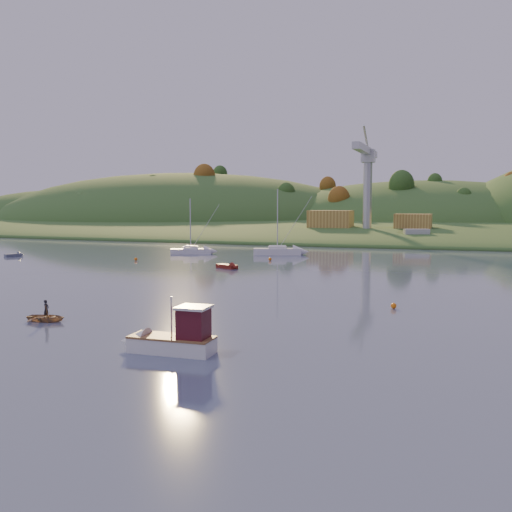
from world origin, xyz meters
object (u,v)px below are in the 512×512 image
(fishing_boat, at_px, (166,338))
(sailboat_near, at_px, (191,250))
(red_tender, at_px, (230,267))
(grey_dinghy, at_px, (17,255))
(sailboat_far, at_px, (277,251))
(canoe, at_px, (47,317))

(fishing_boat, distance_m, sailboat_near, 67.75)
(fishing_boat, relative_size, red_tender, 1.55)
(fishing_boat, xyz_separation_m, sailboat_near, (-28.59, 61.43, -0.20))
(red_tender, relative_size, grey_dinghy, 1.20)
(fishing_boat, xyz_separation_m, sailboat_far, (-13.52, 65.33, -0.12))
(sailboat_far, bearing_deg, canoe, -105.80)
(grey_dinghy, bearing_deg, red_tender, -69.12)
(canoe, height_order, red_tender, red_tender)
(sailboat_far, distance_m, grey_dinghy, 45.02)
(sailboat_near, distance_m, canoe, 58.49)
(red_tender, bearing_deg, sailboat_near, 155.26)
(canoe, relative_size, grey_dinghy, 0.90)
(red_tender, xyz_separation_m, grey_dinghy, (-41.60, 4.76, -0.03))
(sailboat_near, height_order, grey_dinghy, sailboat_near)
(fishing_boat, distance_m, grey_dinghy, 72.55)
(fishing_boat, distance_m, canoe, 14.08)
(sailboat_near, distance_m, sailboat_far, 15.56)
(canoe, bearing_deg, red_tender, -7.66)
(fishing_boat, bearing_deg, canoe, -22.82)
(sailboat_far, xyz_separation_m, red_tender, (0.27, -22.60, -0.47))
(sailboat_near, xyz_separation_m, grey_dinghy, (-26.26, -13.94, -0.42))
(sailboat_far, relative_size, grey_dinghy, 3.45)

